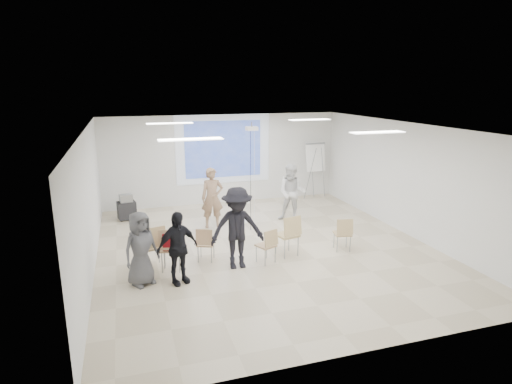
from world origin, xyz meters
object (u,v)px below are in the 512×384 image
object	(u,v)px
player_left	(212,194)
chair_far_left	(154,244)
flipchart_easel	(315,158)
chair_left_mid	(171,246)
audience_outer	(140,244)
chair_right_inner	(289,232)
chair_center	(268,243)
audience_mid	(237,223)
chair_left_inner	(205,242)
chair_right_far	(343,232)
audience_left	(177,243)
pedestal_table	(241,209)
av_cart	(127,208)
player_right	(292,190)
laptop	(206,242)

from	to	relation	value
player_left	chair_far_left	world-z (taller)	player_left
player_left	flipchart_easel	world-z (taller)	flipchart_easel
chair_left_mid	audience_outer	xyz separation A→B (m)	(-0.64, -0.45, 0.28)
chair_right_inner	flipchart_easel	bearing A→B (deg)	45.95
chair_right_inner	chair_center	bearing A→B (deg)	-171.30
chair_far_left	audience_mid	distance (m)	1.88
chair_left_inner	chair_right_far	xyz separation A→B (m)	(3.32, -0.37, 0.02)
chair_left_inner	audience_mid	size ratio (longest dim) A/B	0.39
chair_center	audience_mid	size ratio (longest dim) A/B	0.39
chair_right_far	audience_left	bearing A→B (deg)	-159.51
chair_left_mid	audience_mid	xyz separation A→B (m)	(1.43, -0.23, 0.45)
pedestal_table	chair_right_far	world-z (taller)	chair_right_far
pedestal_table	av_cart	world-z (taller)	av_cart
player_left	chair_left_inner	size ratio (longest dim) A/B	2.40
chair_left_inner	audience_mid	distance (m)	0.99
chair_far_left	chair_right_inner	xyz separation A→B (m)	(3.09, -0.22, 0.01)
audience_left	audience_outer	size ratio (longest dim) A/B	1.02
chair_center	chair_right_inner	xyz separation A→B (m)	(0.61, 0.24, 0.11)
chair_center	flipchart_easel	size ratio (longest dim) A/B	0.41
player_right	audience_left	size ratio (longest dim) A/B	1.09
player_left	chair_center	distance (m)	3.00
chair_right_far	laptop	distance (m)	3.33
player_right	chair_center	xyz separation A→B (m)	(-1.70, -2.78, -0.47)
pedestal_table	chair_left_mid	bearing A→B (deg)	-129.61
player_right	audience_left	bearing A→B (deg)	-109.82
chair_far_left	chair_right_inner	size ratio (longest dim) A/B	0.99
chair_center	audience_mid	distance (m)	0.90
flipchart_easel	audience_outer	bearing A→B (deg)	-143.52
av_cart	chair_right_far	bearing A→B (deg)	-50.47
chair_left_mid	flipchart_easel	distance (m)	7.42
player_left	player_right	world-z (taller)	player_left
chair_left_inner	chair_far_left	bearing A→B (deg)	-155.25
chair_center	flipchart_easel	distance (m)	6.17
chair_left_mid	player_right	bearing A→B (deg)	47.99
chair_right_inner	audience_left	size ratio (longest dim) A/B	0.58
player_left	chair_right_inner	xyz separation A→B (m)	(1.28, -2.64, -0.38)
audience_left	audience_mid	xyz separation A→B (m)	(1.35, 0.39, 0.17)
chair_right_inner	av_cart	bearing A→B (deg)	118.29
player_right	chair_left_mid	bearing A→B (deg)	-116.34
chair_left_inner	laptop	size ratio (longest dim) A/B	2.73
audience_left	av_cart	world-z (taller)	audience_left
pedestal_table	av_cart	xyz separation A→B (m)	(-3.23, 1.27, -0.02)
chair_left_inner	laptop	bearing A→B (deg)	94.81
chair_right_inner	chair_right_far	distance (m)	1.38
chair_left_mid	chair_right_far	distance (m)	4.13
chair_center	chair_left_inner	bearing A→B (deg)	136.14
chair_left_mid	av_cart	bearing A→B (deg)	116.13
player_left	chair_right_far	bearing A→B (deg)	-40.94
flipchart_easel	player_right	bearing A→B (deg)	-132.01
player_left	audience_mid	size ratio (longest dim) A/B	0.94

